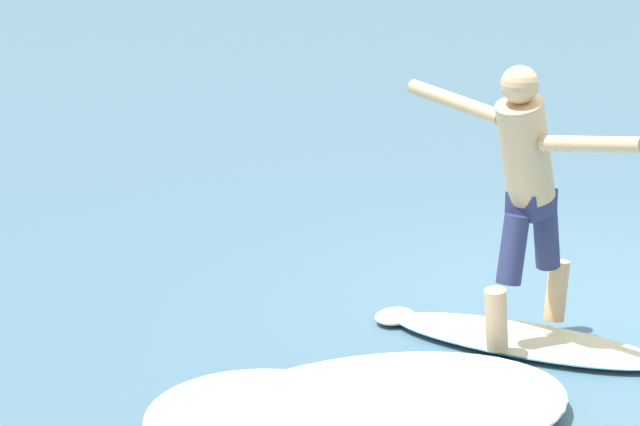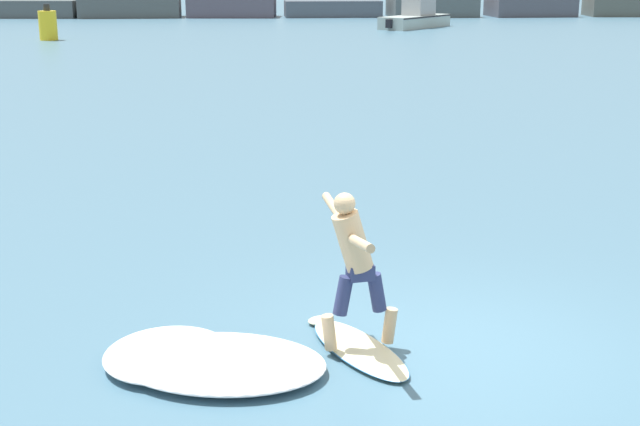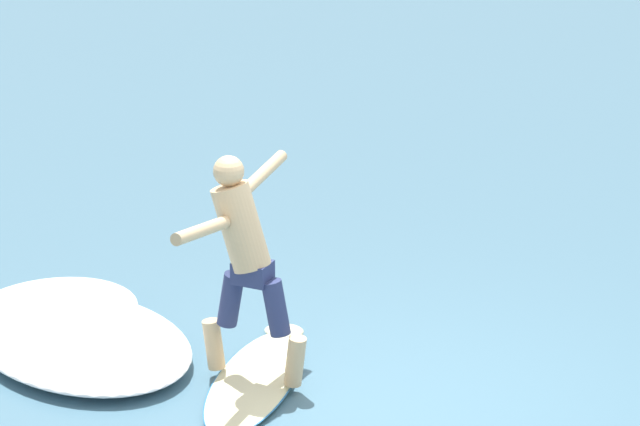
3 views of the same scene
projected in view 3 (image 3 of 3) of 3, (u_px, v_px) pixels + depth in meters
name	position (u px, v px, depth m)	size (l,w,h in m)	color
ground_plane	(379.00, 417.00, 10.66)	(200.00, 200.00, 0.00)	#466F85
surfboard	(256.00, 379.00, 11.12)	(1.25, 1.89, 0.21)	beige
surfer	(243.00, 250.00, 10.76)	(0.85, 1.56, 1.68)	#D5B182
wave_foam_at_tail	(52.00, 312.00, 12.11)	(1.46, 1.56, 0.18)	white
wave_foam_at_nose	(80.00, 341.00, 11.60)	(2.36, 1.85, 0.19)	white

